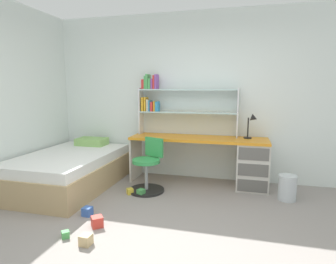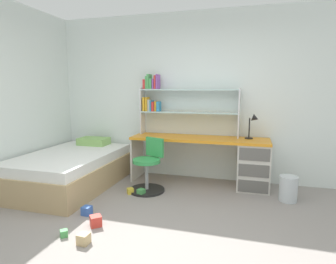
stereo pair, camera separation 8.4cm
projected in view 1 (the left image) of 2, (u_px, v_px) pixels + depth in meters
ground_plane at (156, 246)px, 2.67m from camera, size 5.81×5.40×0.02m
room_shell at (99, 98)px, 3.86m from camera, size 5.81×5.40×2.70m
desk at (235, 159)px, 4.24m from camera, size 2.11×0.56×0.74m
bookshelf_hutch at (173, 100)px, 4.53m from camera, size 1.60×0.22×0.98m
desk_lamp at (252, 122)px, 4.17m from camera, size 0.20×0.17×0.38m
swivel_chair at (148, 171)px, 4.07m from camera, size 0.52×0.52×0.77m
bed_platform at (69, 170)px, 4.26m from camera, size 1.24×1.90×0.63m
waste_bin at (287, 188)px, 3.74m from camera, size 0.23×0.23×0.34m
toy_block_natural_0 at (86, 240)px, 2.67m from camera, size 0.11×0.11×0.10m
toy_block_blue_1 at (87, 211)px, 3.29m from camera, size 0.11×0.11×0.10m
toy_block_green_2 at (65, 235)px, 2.80m from camera, size 0.10×0.10×0.07m
toy_block_red_3 at (97, 222)px, 3.02m from camera, size 0.16×0.16×0.11m
toy_block_yellow_4 at (130, 191)px, 3.97m from camera, size 0.12×0.12×0.08m
toy_block_green_5 at (141, 192)px, 3.91m from camera, size 0.12×0.12×0.09m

